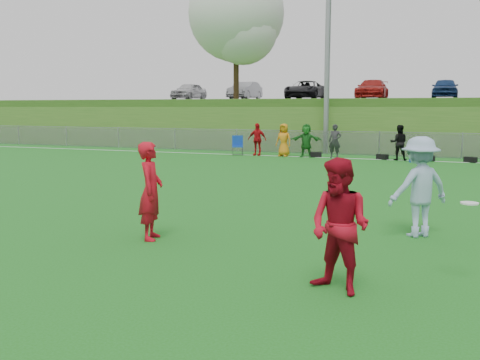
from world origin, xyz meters
The scene contains 16 objects.
ground centered at (0.00, 0.00, 0.00)m, with size 120.00×120.00×0.00m, color #196315.
sideline_far centered at (0.00, 18.00, 0.01)m, with size 60.00×0.10×0.01m, color white.
fence centered at (0.00, 20.00, 0.65)m, with size 58.00×0.06×1.30m.
light_pole centered at (-3.00, 20.80, 6.71)m, with size 1.20×0.40×12.15m.
berm centered at (0.00, 31.00, 1.50)m, with size 120.00×18.00×3.00m, color #2B5A19.
parking_lot centered at (0.00, 33.00, 3.05)m, with size 120.00×12.00×0.10m, color black.
tree_white_flowering centered at (-9.84, 24.92, 8.32)m, with size 6.30×6.30×8.78m.
car_row centered at (-1.17, 32.00, 3.82)m, with size 32.04×5.18×1.44m.
spectator_row centered at (-2.93, 18.00, 0.85)m, with size 8.15×0.74×1.69m.
gear_bags centered at (1.08, 18.10, 0.13)m, with size 7.88×0.53×0.26m.
player_red_left centered at (-2.01, 0.23, 0.95)m, with size 0.69×0.45×1.89m, color red.
player_red_center centered at (1.95, -1.47, 0.94)m, with size 0.91×0.71×1.87m, color #A70B1D.
player_blue centered at (2.80, 2.33, 0.99)m, with size 1.28×0.74×1.98m, color #96B0D0.
frisbee centered at (3.60, -0.41, 1.19)m, with size 0.25×0.25×0.02m.
recycling_bin centered at (1.98, 17.31, 0.45)m, with size 0.59×0.59×0.89m, color #0F38AB.
camp_chair centered at (-7.07, 17.76, 0.30)m, with size 0.75×0.76×1.03m.
Camera 1 is at (3.24, -8.62, 2.55)m, focal length 40.00 mm.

